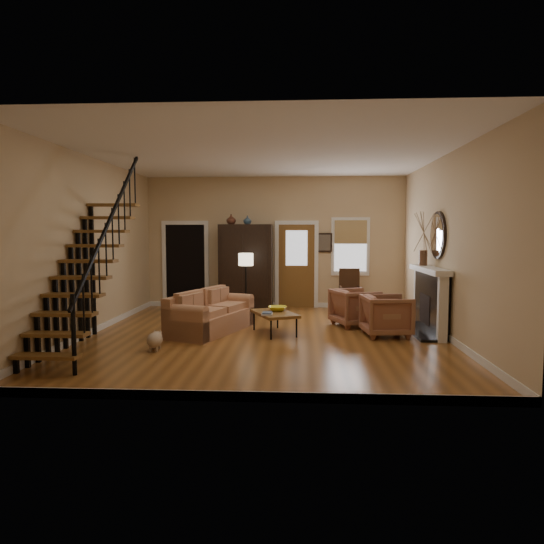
# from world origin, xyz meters

# --- Properties ---
(room) EXTENTS (7.00, 7.33, 3.30)m
(room) POSITION_xyz_m (-0.41, 1.76, 1.51)
(room) COLOR #925825
(room) RESTS_ON ground
(staircase) EXTENTS (0.94, 2.80, 3.20)m
(staircase) POSITION_xyz_m (-2.78, -1.30, 1.60)
(staircase) COLOR brown
(staircase) RESTS_ON ground
(fireplace) EXTENTS (0.33, 1.95, 2.30)m
(fireplace) POSITION_xyz_m (3.13, 0.50, 0.74)
(fireplace) COLOR black
(fireplace) RESTS_ON ground
(armoire) EXTENTS (1.30, 0.60, 2.10)m
(armoire) POSITION_xyz_m (-0.70, 3.15, 1.05)
(armoire) COLOR black
(armoire) RESTS_ON ground
(vase_a) EXTENTS (0.24, 0.24, 0.25)m
(vase_a) POSITION_xyz_m (-1.05, 3.05, 2.22)
(vase_a) COLOR #4C2619
(vase_a) RESTS_ON armoire
(vase_b) EXTENTS (0.20, 0.20, 0.21)m
(vase_b) POSITION_xyz_m (-0.65, 3.05, 2.21)
(vase_b) COLOR #334C60
(vase_b) RESTS_ON armoire
(sofa) EXTENTS (1.50, 2.16, 0.74)m
(sofa) POSITION_xyz_m (-1.06, 0.29, 0.37)
(sofa) COLOR #B67A52
(sofa) RESTS_ON ground
(coffee_table) EXTENTS (1.00, 1.22, 0.41)m
(coffee_table) POSITION_xyz_m (0.16, 0.22, 0.20)
(coffee_table) COLOR brown
(coffee_table) RESTS_ON ground
(bowl) EXTENTS (0.36, 0.36, 0.09)m
(bowl) POSITION_xyz_m (0.21, 0.37, 0.45)
(bowl) COLOR yellow
(bowl) RESTS_ON coffee_table
(books) EXTENTS (0.20, 0.27, 0.05)m
(books) POSITION_xyz_m (0.04, -0.08, 0.43)
(books) COLOR beige
(books) RESTS_ON coffee_table
(armchair_left) EXTENTS (0.92, 0.90, 0.76)m
(armchair_left) POSITION_xyz_m (2.22, 0.11, 0.38)
(armchair_left) COLOR brown
(armchair_left) RESTS_ON ground
(armchair_right) EXTENTS (1.08, 1.06, 0.76)m
(armchair_right) POSITION_xyz_m (1.76, 1.06, 0.38)
(armchair_right) COLOR brown
(armchair_right) RESTS_ON ground
(floor_lamp) EXTENTS (0.42, 0.42, 1.44)m
(floor_lamp) POSITION_xyz_m (-0.57, 1.92, 0.72)
(floor_lamp) COLOR black
(floor_lamp) RESTS_ON ground
(side_chair) EXTENTS (0.54, 0.54, 1.02)m
(side_chair) POSITION_xyz_m (1.85, 2.95, 0.51)
(side_chair) COLOR #3A2312
(side_chair) RESTS_ON ground
(dog) EXTENTS (0.28, 0.44, 0.30)m
(dog) POSITION_xyz_m (-1.70, -1.21, 0.15)
(dog) COLOR tan
(dog) RESTS_ON ground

